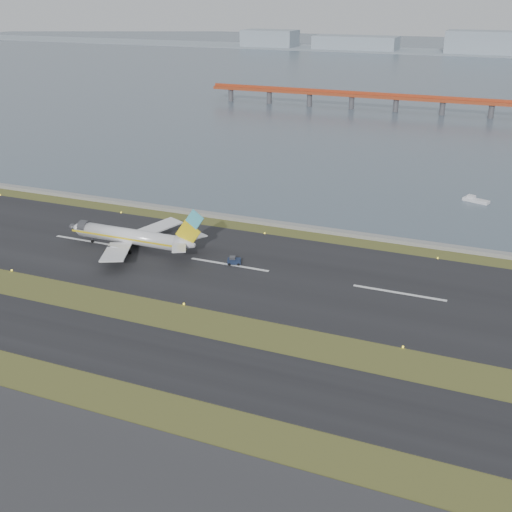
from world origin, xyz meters
name	(u,v)px	position (x,y,z in m)	size (l,w,h in m)	color
ground	(166,321)	(0.00, 0.00, 0.00)	(1000.00, 1000.00, 0.00)	#384C1B
taxiway_strip	(132,350)	(0.00, -12.00, 0.05)	(1000.00, 18.00, 0.10)	black
runway_strip	(229,265)	(0.00, 30.00, 0.05)	(1000.00, 45.00, 0.10)	black
seawall	(275,223)	(0.00, 60.00, 0.50)	(1000.00, 2.50, 1.00)	gray
bay_water	(451,70)	(0.00, 460.00, 0.00)	(1400.00, 800.00, 1.30)	#4C5D6D
red_pier	(443,101)	(20.00, 250.00, 7.28)	(260.00, 5.00, 10.20)	#A23B1B
far_shoreline	(485,47)	(13.62, 620.00, 6.07)	(1400.00, 80.00, 60.50)	#8C9AA6
airliner	(133,237)	(-26.00, 29.59, 3.46)	(38.52, 32.89, 12.80)	white
pushback_tug	(234,261)	(0.85, 30.71, 0.97)	(3.53, 2.73, 2.00)	#15203A
workboat_near	(475,200)	(49.28, 103.06, 0.61)	(8.30, 4.96, 1.92)	white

